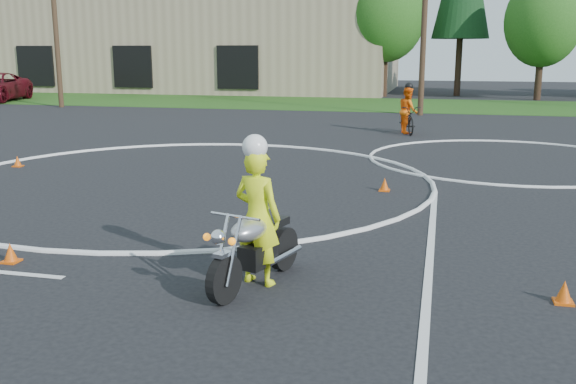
# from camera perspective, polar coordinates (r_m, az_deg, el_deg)

# --- Properties ---
(ground) EXTENTS (120.00, 120.00, 0.00)m
(ground) POSITION_cam_1_polar(r_m,az_deg,el_deg) (13.44, -13.79, -1.39)
(ground) COLOR black
(ground) RESTS_ON ground
(grass_strip) EXTENTS (120.00, 10.00, 0.02)m
(grass_strip) POSITION_cam_1_polar(r_m,az_deg,el_deg) (39.17, 4.60, 7.83)
(grass_strip) COLOR #1E4714
(grass_strip) RESTS_ON ground
(course_markings) EXTENTS (19.05, 19.05, 0.12)m
(course_markings) POSITION_cam_1_polar(r_m,az_deg,el_deg) (16.69, -0.26, 1.66)
(course_markings) COLOR silver
(course_markings) RESTS_ON ground
(primary_motorcycle) EXTENTS (0.95, 2.07, 1.11)m
(primary_motorcycle) POSITION_cam_1_polar(r_m,az_deg,el_deg) (8.65, -3.00, -5.00)
(primary_motorcycle) COLOR black
(primary_motorcycle) RESTS_ON ground
(rider_primary_grp) EXTENTS (0.78, 0.62, 2.07)m
(rider_primary_grp) POSITION_cam_1_polar(r_m,az_deg,el_deg) (8.65, -2.73, -1.85)
(rider_primary_grp) COLOR #E2F619
(rider_primary_grp) RESTS_ON ground
(rider_second_grp) EXTENTS (1.24, 2.15, 1.96)m
(rider_second_grp) POSITION_cam_1_polar(r_m,az_deg,el_deg) (25.30, 10.60, 6.70)
(rider_second_grp) COLOR black
(rider_second_grp) RESTS_ON ground
(traffic_cones) EXTENTS (20.56, 9.09, 0.30)m
(traffic_cones) POSITION_cam_1_polar(r_m,az_deg,el_deg) (13.01, 5.91, -0.93)
(traffic_cones) COLOR #DB520B
(traffic_cones) RESTS_ON ground
(warehouse) EXTENTS (41.00, 17.00, 8.30)m
(warehouse) POSITION_cam_1_polar(r_m,az_deg,el_deg) (56.91, -11.83, 13.23)
(warehouse) COLOR tan
(warehouse) RESTS_ON ground
(utility_poles) EXTENTS (41.60, 1.12, 10.00)m
(utility_poles) POSITION_cam_1_polar(r_m,az_deg,el_deg) (32.65, 12.07, 15.81)
(utility_poles) COLOR #473321
(utility_poles) RESTS_ON ground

